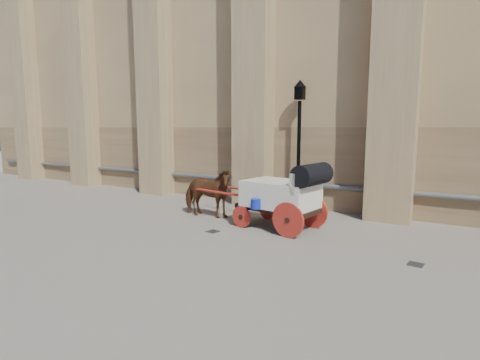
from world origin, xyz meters
The scene contains 6 objects.
ground centered at (0.00, 0.00, 0.00)m, with size 90.00×90.00×0.00m, color #6C6358.
horse centered at (-1.32, 0.97, 0.83)m, with size 0.89×1.96×1.66m, color brown.
carriage centered at (1.54, 0.90, 1.08)m, with size 4.71×1.93×2.00m.
street_lamp centered at (0.88, 3.57, 2.49)m, with size 0.44×0.44×4.65m.
drain_grate_near centered at (-0.12, -0.42, 0.01)m, with size 0.32×0.32×0.01m, color black.
drain_grate_far centered at (5.23, -0.31, 0.01)m, with size 0.32×0.32×0.01m, color black.
Camera 1 is at (5.93, -9.05, 2.98)m, focal length 28.00 mm.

